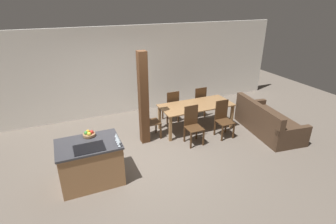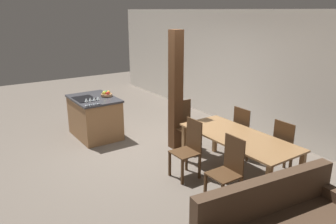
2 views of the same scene
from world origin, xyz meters
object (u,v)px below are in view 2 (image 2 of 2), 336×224
at_px(wine_glass_middle, 90,100).
at_px(dining_table, 238,141).
at_px(fruit_bowl, 107,94).
at_px(dining_chair_head_end, 186,125).
at_px(wine_glass_end, 98,98).
at_px(dining_chair_far_right, 286,148).
at_px(wine_glass_near, 86,100).
at_px(timber_post, 176,91).
at_px(kitchen_island, 95,117).
at_px(dining_chair_near_left, 189,148).
at_px(wine_glass_far, 94,99).
at_px(dining_chair_far_left, 245,132).
at_px(dining_chair_near_right, 228,169).

xyz_separation_m(wine_glass_middle, dining_table, (2.53, 1.51, -0.36)).
bearing_deg(fruit_bowl, dining_chair_head_end, 30.90).
relative_size(wine_glass_end, dining_chair_far_right, 0.16).
xyz_separation_m(wine_glass_near, timber_post, (0.96, 1.46, 0.17)).
xyz_separation_m(kitchen_island, timber_post, (1.50, 1.10, 0.73)).
bearing_deg(dining_chair_near_left, timber_post, 154.63).
relative_size(fruit_bowl, dining_chair_head_end, 0.25).
bearing_deg(wine_glass_far, timber_post, 53.30).
relative_size(wine_glass_middle, dining_chair_head_end, 0.16).
bearing_deg(dining_chair_far_left, wine_glass_middle, 46.39).
height_order(kitchen_island, dining_chair_head_end, dining_chair_head_end).
height_order(wine_glass_middle, wine_glass_end, same).
height_order(fruit_bowl, dining_chair_near_left, fruit_bowl).
height_order(wine_glass_end, dining_table, wine_glass_end).
bearing_deg(dining_chair_near_right, wine_glass_near, -162.69).
xyz_separation_m(dining_table, dining_chair_head_end, (-1.40, 0.00, -0.13)).
bearing_deg(dining_chair_far_left, dining_table, 124.58).
bearing_deg(wine_glass_near, fruit_bowl, 126.43).
height_order(fruit_bowl, wine_glass_near, wine_glass_near).
height_order(dining_chair_far_right, dining_chair_head_end, same).
relative_size(kitchen_island, wine_glass_end, 7.89).
bearing_deg(wine_glass_near, kitchen_island, 146.28).
bearing_deg(kitchen_island, timber_post, 36.27).
height_order(wine_glass_end, dining_chair_far_left, wine_glass_end).
xyz_separation_m(wine_glass_middle, dining_chair_far_left, (2.07, 2.17, -0.50)).
relative_size(fruit_bowl, wine_glass_near, 1.60).
distance_m(dining_chair_far_left, dining_chair_head_end, 1.15).
bearing_deg(dining_chair_near_left, fruit_bowl, -173.36).
bearing_deg(dining_chair_far_right, dining_chair_far_left, 0.00).
relative_size(kitchen_island, dining_chair_head_end, 1.24).
height_order(dining_chair_near_right, dining_chair_far_left, same).
relative_size(dining_chair_near_left, timber_post, 0.42).
relative_size(wine_glass_near, dining_chair_near_left, 0.16).
bearing_deg(kitchen_island, fruit_bowl, 76.75).
relative_size(wine_glass_far, wine_glass_end, 1.00).
bearing_deg(wine_glass_near, timber_post, 56.48).
bearing_deg(dining_chair_near_right, timber_post, 165.43).
bearing_deg(wine_glass_middle, dining_chair_near_right, 15.88).
bearing_deg(dining_chair_head_end, kitchen_island, 126.57).
height_order(wine_glass_near, dining_chair_far_right, wine_glass_near).
xyz_separation_m(kitchen_island, wine_glass_end, (0.53, -0.11, 0.56)).
bearing_deg(wine_glass_middle, dining_table, 30.88).
bearing_deg(dining_table, wine_glass_middle, -149.12).
distance_m(kitchen_island, timber_post, 2.00).
xyz_separation_m(wine_glass_near, wine_glass_end, (0.00, 0.24, 0.00)).
xyz_separation_m(wine_glass_near, dining_chair_head_end, (1.13, 1.59, -0.50)).
distance_m(dining_chair_far_right, dining_chair_head_end, 1.97).
bearing_deg(wine_glass_middle, kitchen_island, 152.72).
xyz_separation_m(fruit_bowl, wine_glass_end, (0.47, -0.39, 0.07)).
distance_m(wine_glass_far, timber_post, 1.62).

